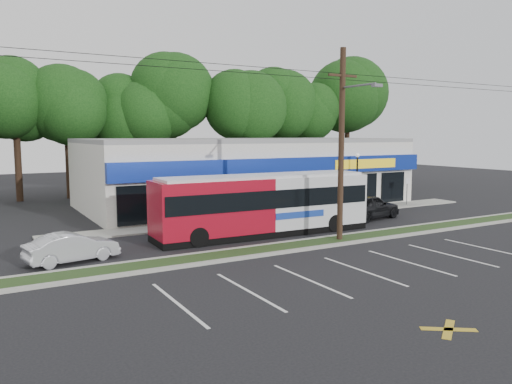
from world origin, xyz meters
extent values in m
plane|color=black|center=(0.00, 0.00, 0.00)|extent=(120.00, 120.00, 0.00)
cube|color=#1E3616|center=(0.00, 1.00, 0.06)|extent=(40.00, 1.60, 0.12)
cube|color=#9E9E93|center=(0.00, 0.15, 0.07)|extent=(40.00, 0.25, 0.14)
cube|color=#9E9E93|center=(0.00, 1.85, 0.07)|extent=(40.00, 0.25, 0.14)
cube|color=#9E9E93|center=(5.00, 9.00, 0.05)|extent=(32.00, 2.20, 0.10)
cube|color=beige|center=(5.50, 16.00, 2.50)|extent=(25.00, 12.00, 5.00)
cube|color=navy|center=(5.50, 9.75, 3.40)|extent=(25.00, 0.50, 1.20)
cube|color=black|center=(5.50, 9.94, 1.40)|extent=(24.00, 0.12, 2.40)
cube|color=yellow|center=(12.50, 9.48, 3.40)|extent=(6.00, 0.06, 0.70)
cube|color=gray|center=(5.50, 16.00, 5.15)|extent=(25.00, 12.00, 0.30)
cylinder|color=black|center=(3.00, 1.00, 5.00)|extent=(0.30, 0.30, 10.00)
cube|color=black|center=(3.00, 1.00, 8.60)|extent=(1.80, 0.12, 0.12)
cylinder|color=#59595E|center=(3.00, -0.20, 8.00)|extent=(0.10, 2.40, 0.10)
cube|color=#59595E|center=(3.00, -1.50, 7.90)|extent=(0.50, 0.25, 0.15)
cylinder|color=black|center=(0.00, 1.00, 8.70)|extent=(50.00, 0.02, 0.02)
cylinder|color=black|center=(0.00, 1.00, 8.40)|extent=(50.00, 0.02, 0.02)
cylinder|color=black|center=(11.00, 8.80, 2.00)|extent=(0.12, 0.12, 4.00)
sphere|color=silver|center=(11.00, 8.80, 4.10)|extent=(0.30, 0.30, 0.30)
cylinder|color=#59595E|center=(16.00, 8.60, 1.10)|extent=(0.06, 0.06, 2.20)
cube|color=white|center=(16.00, 8.55, 2.00)|extent=(0.45, 0.04, 0.45)
cylinder|color=black|center=(-11.00, 26.00, 2.86)|extent=(0.56, 0.56, 5.72)
sphere|color=black|center=(-11.00, 26.00, 8.45)|extent=(6.76, 6.76, 6.76)
cylinder|color=black|center=(-6.00, 26.00, 2.86)|extent=(0.56, 0.56, 5.72)
sphere|color=black|center=(-6.00, 26.00, 8.45)|extent=(6.76, 6.76, 6.76)
cylinder|color=black|center=(-1.00, 26.00, 2.86)|extent=(0.56, 0.56, 5.72)
sphere|color=black|center=(-1.00, 26.00, 8.45)|extent=(6.76, 6.76, 6.76)
cylinder|color=black|center=(4.00, 26.00, 2.86)|extent=(0.56, 0.56, 5.72)
sphere|color=black|center=(4.00, 26.00, 8.45)|extent=(6.76, 6.76, 6.76)
cylinder|color=black|center=(9.00, 26.00, 2.86)|extent=(0.56, 0.56, 5.72)
sphere|color=black|center=(9.00, 26.00, 8.45)|extent=(6.76, 6.76, 6.76)
cylinder|color=black|center=(14.00, 26.00, 2.86)|extent=(0.56, 0.56, 5.72)
sphere|color=black|center=(14.00, 26.00, 8.45)|extent=(6.76, 6.76, 6.76)
cylinder|color=black|center=(19.00, 26.00, 2.86)|extent=(0.56, 0.56, 5.72)
sphere|color=black|center=(19.00, 26.00, 8.45)|extent=(6.76, 6.76, 6.76)
cylinder|color=black|center=(24.00, 26.00, 2.86)|extent=(0.56, 0.56, 5.72)
sphere|color=black|center=(24.00, 26.00, 8.45)|extent=(6.76, 6.76, 6.76)
cube|color=maroon|center=(-2.72, 4.59, 1.81)|extent=(6.36, 2.80, 2.88)
cube|color=silver|center=(3.57, 4.41, 1.81)|extent=(6.36, 2.80, 2.88)
cube|color=black|center=(0.42, 4.50, 0.20)|extent=(12.65, 2.92, 0.37)
cube|color=black|center=(0.42, 4.50, 2.15)|extent=(12.40, 3.03, 1.00)
cube|color=black|center=(6.74, 4.32, 1.99)|extent=(0.12, 2.23, 1.47)
cube|color=#193899|center=(1.96, 3.13, 1.21)|extent=(3.15, 0.12, 0.37)
cube|color=silver|center=(0.42, 4.50, 3.30)|extent=(12.01, 2.70, 0.19)
cylinder|color=black|center=(-4.01, 3.43, 0.50)|extent=(1.01, 0.32, 1.01)
cylinder|color=black|center=(-3.95, 5.81, 0.50)|extent=(1.01, 0.32, 1.01)
cylinder|color=black|center=(4.41, 3.20, 0.50)|extent=(1.01, 0.32, 1.01)
cylinder|color=black|center=(4.48, 5.58, 0.50)|extent=(1.01, 0.32, 1.01)
imported|color=black|center=(9.12, 5.50, 0.85)|extent=(5.28, 2.91, 1.70)
imported|color=#B7B8C0|center=(-10.04, 3.50, 0.65)|extent=(4.16, 2.11, 1.31)
imported|color=beige|center=(9.00, 8.34, 0.79)|extent=(0.58, 0.39, 1.57)
imported|color=#BCADA9|center=(5.72, 6.00, 0.94)|extent=(0.93, 0.73, 1.87)
camera|label=1|loc=(-13.76, -19.24, 5.61)|focal=35.00mm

